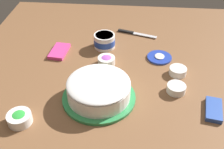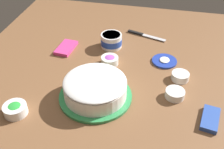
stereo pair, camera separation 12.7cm
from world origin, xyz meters
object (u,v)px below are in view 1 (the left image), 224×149
(frosting_tub_lid, at_px, (159,57))
(candy_box_upper, at_px, (59,51))
(spreading_knife, at_px, (134,33))
(sprinkle_bowl_yellow, at_px, (178,71))
(frosting_tub, at_px, (104,41))
(sprinkle_bowl_green, at_px, (19,118))
(candy_box_lower, at_px, (214,110))
(sprinkle_bowl_rainbow, at_px, (106,60))
(sprinkle_bowl_pink, at_px, (176,88))
(frosted_cake, at_px, (99,90))

(frosting_tub_lid, height_order, candy_box_upper, candy_box_upper)
(spreading_knife, bearing_deg, sprinkle_bowl_yellow, 31.02)
(frosting_tub, bearing_deg, sprinkle_bowl_green, -25.14)
(sprinkle_bowl_green, relative_size, candy_box_upper, 0.67)
(sprinkle_bowl_green, xyz_separation_m, sprinkle_bowl_yellow, (-0.37, 0.65, -0.01))
(frosting_tub_lid, xyz_separation_m, candy_box_lower, (0.37, 0.20, 0.00))
(candy_box_upper, bearing_deg, frosting_tub_lid, 94.96)
(sprinkle_bowl_rainbow, bearing_deg, candy_box_upper, -107.14)
(sprinkle_bowl_pink, bearing_deg, frosted_cake, -77.36)
(sprinkle_bowl_pink, xyz_separation_m, candy_box_lower, (0.11, 0.14, -0.01))
(candy_box_lower, bearing_deg, frosted_cake, -83.75)
(sprinkle_bowl_yellow, bearing_deg, frosting_tub, -119.39)
(frosting_tub_lid, xyz_separation_m, spreading_knife, (-0.24, -0.14, -0.00))
(frosted_cake, relative_size, spreading_knife, 1.37)
(sprinkle_bowl_green, distance_m, candy_box_lower, 0.78)
(frosting_tub_lid, xyz_separation_m, sprinkle_bowl_green, (0.49, -0.57, 0.02))
(spreading_knife, bearing_deg, frosted_cake, -13.30)
(sprinkle_bowl_yellow, distance_m, candy_box_upper, 0.63)
(frosting_tub, xyz_separation_m, sprinkle_bowl_green, (0.58, -0.27, -0.02))
(frosting_tub, height_order, frosting_tub_lid, frosting_tub)
(spreading_knife, xyz_separation_m, sprinkle_bowl_rainbow, (0.32, -0.13, 0.02))
(frosted_cake, height_order, frosting_tub, frosted_cake)
(frosting_tub_lid, height_order, spreading_knife, frosting_tub_lid)
(frosted_cake, bearing_deg, candy_box_upper, -142.82)
(sprinkle_bowl_green, height_order, sprinkle_bowl_rainbow, sprinkle_bowl_green)
(spreading_knife, relative_size, sprinkle_bowl_green, 2.40)
(sprinkle_bowl_green, relative_size, candy_box_lower, 0.72)
(spreading_knife, distance_m, candy_box_upper, 0.46)
(frosted_cake, height_order, candy_box_upper, frosted_cake)
(frosting_tub_lid, relative_size, sprinkle_bowl_green, 1.32)
(frosting_tub, relative_size, sprinkle_bowl_pink, 1.38)
(sprinkle_bowl_yellow, xyz_separation_m, candy_box_lower, (0.24, 0.12, -0.01))
(frosting_tub_lid, distance_m, spreading_knife, 0.28)
(frosting_tub, distance_m, candy_box_lower, 0.68)
(sprinkle_bowl_rainbow, xyz_separation_m, candy_box_upper, (-0.08, -0.26, -0.01))
(sprinkle_bowl_rainbow, relative_size, sprinkle_bowl_yellow, 1.06)
(sprinkle_bowl_pink, bearing_deg, frosting_tub, -133.75)
(frosted_cake, distance_m, frosting_tub_lid, 0.43)
(frosting_tub_lid, bearing_deg, frosted_cake, -39.80)
(frosting_tub, bearing_deg, frosting_tub_lid, 73.77)
(frosted_cake, distance_m, frosting_tub, 0.42)
(sprinkle_bowl_rainbow, xyz_separation_m, sprinkle_bowl_yellow, (0.05, 0.35, -0.00))
(sprinkle_bowl_green, distance_m, sprinkle_bowl_rainbow, 0.51)
(frosted_cake, bearing_deg, candy_box_lower, 85.74)
(candy_box_lower, relative_size, candy_box_upper, 0.92)
(spreading_knife, bearing_deg, sprinkle_bowl_rainbow, -22.29)
(candy_box_lower, bearing_deg, sprinkle_bowl_green, -70.24)
(frosted_cake, xyz_separation_m, candy_box_lower, (0.04, 0.48, -0.04))
(frosted_cake, relative_size, sprinkle_bowl_yellow, 3.84)
(frosting_tub_lid, xyz_separation_m, candy_box_upper, (-0.01, -0.53, 0.00))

